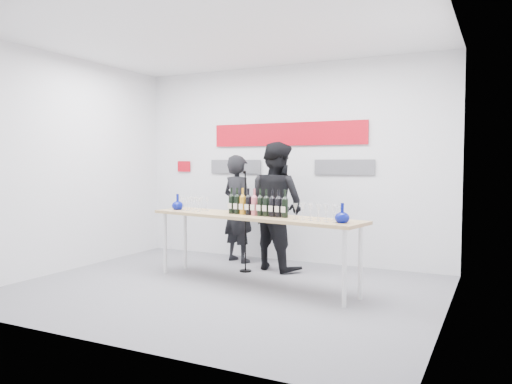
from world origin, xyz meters
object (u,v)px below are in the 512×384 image
at_px(presenter_right, 276,206).
at_px(mic_stand, 245,241).
at_px(presenter_left, 238,209).
at_px(tasting_table, 252,220).

relative_size(presenter_right, mic_stand, 1.28).
bearing_deg(presenter_left, mic_stand, 145.63).
bearing_deg(presenter_right, presenter_left, 2.29).
xyz_separation_m(tasting_table, presenter_right, (-0.11, 0.97, 0.10)).
xyz_separation_m(presenter_left, presenter_right, (0.74, -0.24, 0.09)).
distance_m(tasting_table, presenter_left, 1.48).
height_order(presenter_left, mic_stand, presenter_left).
bearing_deg(presenter_left, presenter_right, -178.25).
distance_m(presenter_left, presenter_right, 0.78).
relative_size(tasting_table, mic_stand, 2.10).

